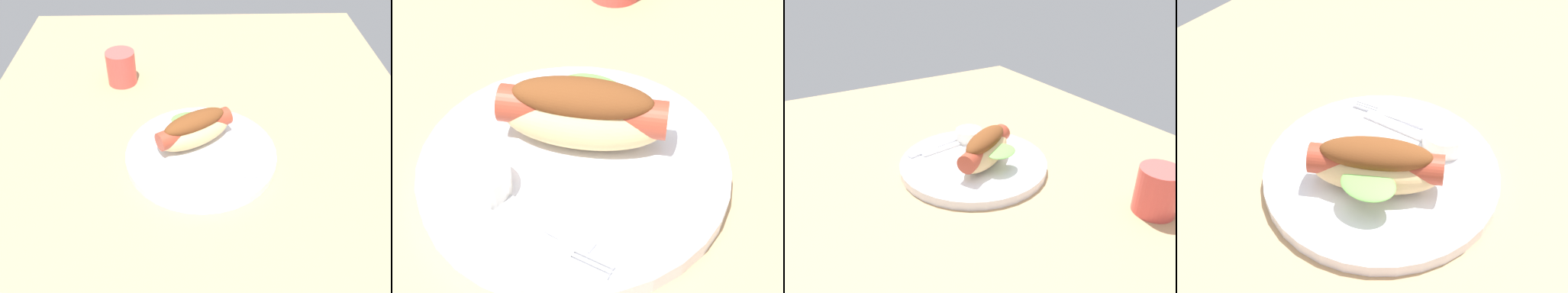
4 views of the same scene
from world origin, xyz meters
The scene contains 7 objects.
ground_plane centered at (0.00, 0.00, -0.90)cm, with size 120.00×90.00×1.80cm, color tan.
plate centered at (2.36, 0.44, 0.80)cm, with size 26.95×26.95×1.60cm, color white.
hot_dog centered at (-0.18, -1.11, 4.83)cm, with size 12.26×15.15×6.41cm.
sauce_ramekin centered at (9.98, -3.39, 2.84)cm, with size 5.21×5.21×2.48cm, color white.
fork centered at (10.86, 2.56, 1.80)cm, with size 4.26×14.19×0.40cm.
knife centered at (9.38, 0.93, 1.78)cm, with size 13.08×1.40×0.36cm, color silver.
drinking_cup centered at (-23.69, -16.80, 3.75)cm, with size 6.41×6.41×7.51cm, color #D84C47.
Camera 3 is at (-50.20, 30.75, 35.40)cm, focal length 34.60 mm.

